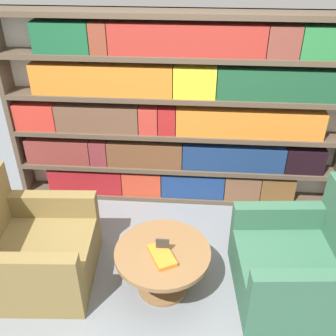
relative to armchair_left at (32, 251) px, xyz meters
name	(u,v)px	position (x,y,z in m)	size (l,w,h in m)	color
ground_plane	(166,305)	(1.15, -0.23, -0.29)	(14.00, 14.00, 0.00)	slate
bookshelf	(177,116)	(1.15, 1.29, 0.69)	(3.42, 0.30, 1.99)	silver
armchair_left	(32,251)	(0.00, 0.00, 0.00)	(0.96, 0.94, 0.91)	olive
armchair_right	(300,265)	(2.23, 0.01, 0.00)	(0.98, 0.96, 0.91)	#336047
coffee_table	(163,262)	(1.11, -0.04, 0.01)	(0.78, 0.78, 0.42)	brown
table_sign	(162,246)	(1.11, -0.04, 0.18)	(0.11, 0.06, 0.13)	black
stray_book	(162,255)	(1.11, -0.11, 0.14)	(0.26, 0.32, 0.04)	orange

